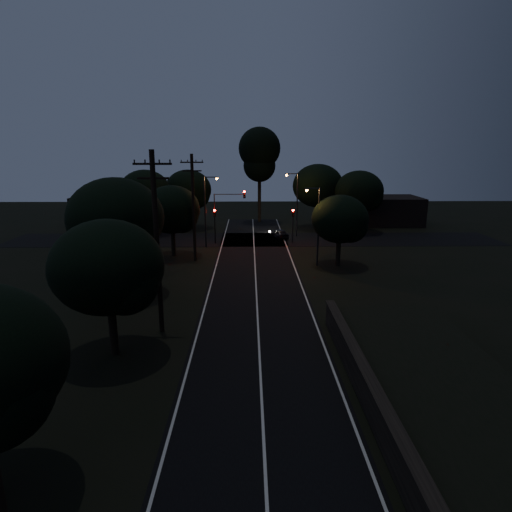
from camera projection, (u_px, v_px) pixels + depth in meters
name	position (u px, v px, depth m)	size (l,w,h in m)	color
road_surface	(255.00, 263.00, 42.33)	(60.00, 70.00, 0.03)	black
retaining_wall	(484.00, 454.00, 15.06)	(6.93, 26.00, 1.60)	black
utility_pole_mid	(157.00, 241.00, 25.21)	(2.20, 0.30, 11.00)	black
utility_pole_far	(193.00, 206.00, 41.74)	(2.20, 0.30, 10.50)	black
tree_left_b	(111.00, 270.00, 22.37)	(5.92, 5.92, 7.53)	black
tree_left_c	(119.00, 220.00, 31.77)	(7.12, 7.12, 9.00)	black
tree_left_d	(174.00, 211.00, 43.70)	(5.81, 5.81, 7.37)	black
tree_far_nw	(190.00, 191.00, 59.06)	(6.41, 6.41, 8.12)	black
tree_far_w	(147.00, 193.00, 55.07)	(6.53, 6.53, 8.32)	black
tree_far_ne	(320.00, 187.00, 59.20)	(7.01, 7.01, 8.87)	black
tree_far_e	(361.00, 192.00, 56.50)	(6.41, 6.41, 8.14)	black
tree_right_a	(342.00, 220.00, 40.18)	(5.36, 5.36, 6.81)	black
tall_pine	(260.00, 154.00, 62.98)	(6.16, 6.16, 14.00)	black
building_left	(115.00, 211.00, 61.71)	(10.00, 8.00, 4.40)	black
building_right	(388.00, 210.00, 63.34)	(9.00, 7.00, 4.00)	black
signal_left	(215.00, 220.00, 50.15)	(0.28, 0.35, 4.10)	black
signal_right	(293.00, 219.00, 50.29)	(0.28, 0.35, 4.10)	black
signal_mast	(229.00, 207.00, 49.81)	(3.70, 0.35, 6.25)	black
streetlight_a	(207.00, 207.00, 47.77)	(1.66, 0.26, 8.00)	black
streetlight_b	(296.00, 200.00, 53.74)	(1.66, 0.26, 8.00)	black
streetlight_c	(317.00, 221.00, 40.26)	(1.46, 0.26, 7.50)	black
car	(279.00, 234.00, 53.61)	(1.36, 3.39, 1.15)	black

